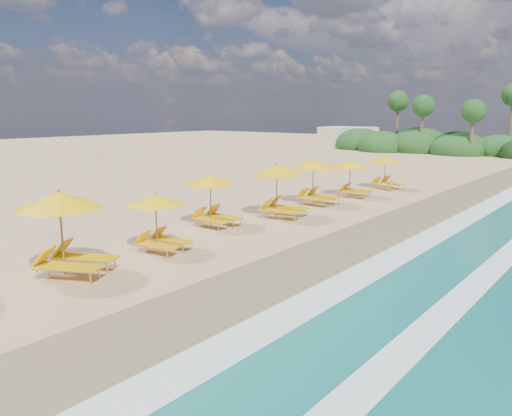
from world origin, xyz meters
TOP-DOWN VIEW (x-y plane):
  - ground at (0.00, 0.00)m, footprint 160.00×160.00m
  - wet_sand at (4.00, 0.00)m, footprint 4.00×160.00m
  - surf_foam at (6.70, 0.00)m, footprint 4.00×160.00m
  - station_2 at (-1.62, -7.19)m, footprint 3.53×3.53m
  - station_3 at (-1.48, -3.69)m, footprint 2.48×2.34m
  - station_4 at (-2.74, 0.45)m, footprint 2.54×2.35m
  - station_5 at (-1.56, 3.80)m, footprint 3.10×2.96m
  - station_6 at (-2.03, 7.71)m, footprint 2.76×2.57m
  - station_7 at (-1.65, 11.15)m, footprint 2.62×2.49m
  - station_8 at (-1.38, 15.29)m, footprint 2.79×2.73m
  - treeline at (-9.94, 45.51)m, footprint 25.80×8.80m
  - beach_building at (-22.00, 48.00)m, footprint 7.00×5.00m

SIDE VIEW (x-z plane):
  - ground at x=0.00m, z-range 0.00..0.00m
  - wet_sand at x=4.00m, z-range 0.00..0.01m
  - surf_foam at x=6.70m, z-range 0.02..0.03m
  - treeline at x=-9.94m, z-range -3.87..5.86m
  - station_3 at x=-1.48m, z-range 0.13..2.26m
  - station_8 at x=-1.38m, z-range 0.13..2.32m
  - station_7 at x=-1.65m, z-range 0.13..2.34m
  - station_4 at x=-2.74m, z-range 0.14..2.47m
  - station_6 at x=-2.03m, z-range 0.15..2.64m
  - beach_building at x=-22.00m, z-range 0.00..2.80m
  - station_5 at x=-1.56m, z-range 0.15..2.72m
  - station_2 at x=-1.62m, z-range 0.16..2.82m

